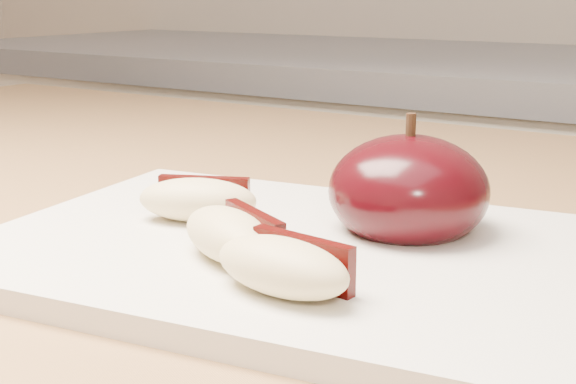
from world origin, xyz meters
The scene contains 5 objects.
cutting_board centered at (-0.06, 0.37, 0.91)m, with size 0.30×0.22×0.01m, color silver.
apple_half centered at (-0.02, 0.42, 0.93)m, with size 0.10×0.10×0.07m.
apple_wedge_a centered at (-0.12, 0.37, 0.92)m, with size 0.07×0.05×0.02m.
apple_wedge_b centered at (-0.07, 0.33, 0.92)m, with size 0.07×0.06×0.02m.
apple_wedge_c centered at (-0.03, 0.31, 0.92)m, with size 0.07×0.04×0.02m.
Camera 1 is at (0.15, 0.05, 1.03)m, focal length 50.00 mm.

